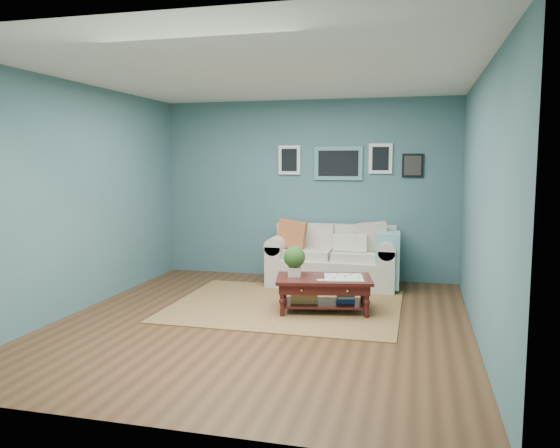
% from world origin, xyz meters
% --- Properties ---
extents(room_shell, '(5.00, 5.02, 2.70)m').
position_xyz_m(room_shell, '(0.01, 0.06, 1.36)').
color(room_shell, brown).
rests_on(room_shell, ground).
extents(area_rug, '(2.77, 2.22, 0.01)m').
position_xyz_m(area_rug, '(0.09, 0.73, 0.01)').
color(area_rug, brown).
rests_on(area_rug, ground).
extents(loveseat, '(1.86, 0.84, 0.95)m').
position_xyz_m(loveseat, '(0.55, 2.02, 0.39)').
color(loveseat, beige).
rests_on(loveseat, ground).
extents(coffee_table, '(1.22, 0.85, 0.78)m').
position_xyz_m(coffee_table, '(0.53, 0.59, 0.35)').
color(coffee_table, black).
rests_on(coffee_table, ground).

